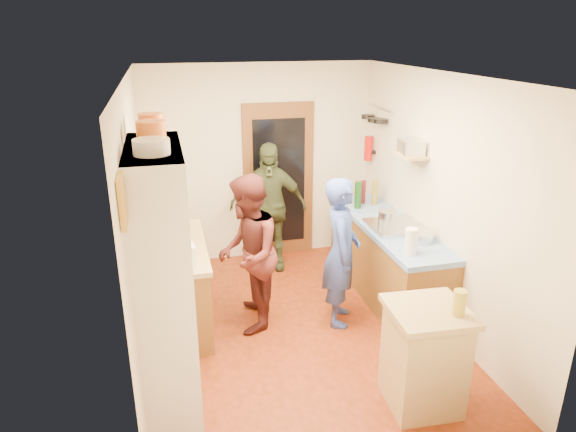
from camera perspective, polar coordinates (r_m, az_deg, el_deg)
name	(u,v)px	position (r m, az deg, el deg)	size (l,w,h in m)	color
floor	(298,330)	(5.56, 1.10, -12.54)	(3.00, 4.00, 0.02)	maroon
ceiling	(300,74)	(4.70, 1.31, 15.49)	(3.00, 4.00, 0.02)	silver
wall_back	(259,164)	(6.85, -3.19, 5.81)	(3.00, 0.02, 2.60)	beige
wall_front	(384,321)	(3.26, 10.58, -11.44)	(3.00, 0.02, 2.60)	beige
wall_left	(137,227)	(4.83, -16.38, -1.20)	(0.02, 4.00, 2.60)	beige
wall_right	(439,202)	(5.54, 16.45, 1.53)	(0.02, 4.00, 2.60)	beige
door_frame	(279,181)	(6.93, -1.05, 3.86)	(0.95, 0.06, 2.10)	brown
door_glass	(279,182)	(6.90, -0.99, 3.78)	(0.70, 0.02, 1.70)	black
hutch_body	(165,285)	(4.17, -13.51, -7.42)	(0.40, 1.20, 2.20)	white
hutch_top_shelf	(152,149)	(3.80, -14.83, 7.19)	(0.40, 1.14, 0.04)	white
plate_stack	(151,147)	(3.55, -14.93, 7.45)	(0.24, 0.24, 0.10)	white
orange_pot_a	(151,132)	(3.87, -14.96, 8.96)	(0.21, 0.21, 0.17)	orange
orange_pot_b	(151,125)	(4.18, -14.95, 9.79)	(0.19, 0.19, 0.17)	orange
left_counter_base	(177,287)	(5.59, -12.19, -7.68)	(0.60, 1.40, 0.85)	brown
left_counter_top	(174,248)	(5.40, -12.54, -3.45)	(0.64, 1.44, 0.05)	tan
toaster	(181,256)	(4.88, -11.84, -4.39)	(0.26, 0.18, 0.20)	white
kettle	(169,245)	(5.19, -13.10, -3.16)	(0.15, 0.15, 0.17)	white
orange_bowl	(181,235)	(5.52, -11.82, -2.08)	(0.20, 0.20, 0.09)	orange
chopping_board	(174,225)	(5.90, -12.57, -0.99)	(0.30, 0.22, 0.03)	tan
right_counter_base	(386,262)	(6.13, 10.83, -5.02)	(0.60, 2.20, 0.84)	brown
right_counter_top	(389,226)	(5.96, 11.11, -1.10)	(0.62, 2.22, 0.06)	#0346C1
hob	(395,227)	(5.82, 11.76, -1.16)	(0.55, 0.58, 0.04)	silver
pot_on_hob	(387,217)	(5.85, 10.98, -0.08)	(0.21, 0.21, 0.13)	silver
bottle_a	(358,195)	(6.36, 7.77, 2.33)	(0.08, 0.08, 0.33)	#143F14
bottle_b	(363,192)	(6.55, 8.31, 2.66)	(0.07, 0.07, 0.29)	#591419
bottle_c	(375,192)	(6.53, 9.64, 2.61)	(0.08, 0.08, 0.31)	olive
paper_towel	(411,241)	(5.15, 13.50, -2.77)	(0.12, 0.12, 0.27)	white
mixing_bowl	(420,236)	(5.52, 14.47, -2.20)	(0.27, 0.27, 0.11)	silver
island_base	(424,360)	(4.51, 14.85, -15.19)	(0.55, 0.55, 0.86)	tan
island_top	(429,311)	(4.27, 15.39, -10.18)	(0.62, 0.62, 0.05)	tan
cutting_board	(420,308)	(4.28, 14.50, -9.83)	(0.35, 0.28, 0.02)	white
oil_jar	(459,303)	(4.20, 18.50, -9.11)	(0.10, 0.10, 0.20)	#AD9E2D
pan_rail	(380,108)	(6.68, 10.17, 11.73)	(0.02, 0.02, 0.65)	silver
pan_hang_a	(380,121)	(6.52, 10.23, 10.36)	(0.18, 0.18, 0.05)	black
pan_hang_b	(374,120)	(6.70, 9.53, 10.49)	(0.16, 0.16, 0.05)	black
pan_hang_c	(368,117)	(6.88, 8.87, 10.86)	(0.17, 0.17, 0.05)	black
wall_shelf	(410,155)	(5.75, 13.42, 6.62)	(0.26, 0.42, 0.03)	tan
radio	(411,147)	(5.73, 13.49, 7.49)	(0.22, 0.30, 0.15)	silver
ext_bracket	(372,152)	(6.95, 9.37, 7.05)	(0.06, 0.10, 0.04)	black
fire_extinguisher	(368,148)	(6.91, 8.93, 7.44)	(0.11, 0.11, 0.32)	red
picture_frame	(122,201)	(3.12, -17.93, 1.63)	(0.03, 0.25, 0.30)	gold
person_hob	(344,253)	(5.35, 6.26, -4.14)	(0.58, 0.38, 1.60)	#3247A2
person_left	(251,253)	(5.29, -4.14, -4.07)	(0.80, 0.63, 1.65)	#4E1E1B
person_back	(269,207)	(6.57, -2.11, 1.02)	(0.98, 0.41, 1.68)	#363E25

